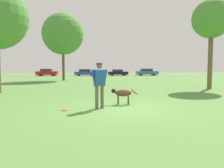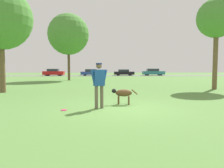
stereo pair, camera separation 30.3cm
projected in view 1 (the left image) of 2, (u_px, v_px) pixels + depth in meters
ground_plane at (125, 108)px, 8.35m from camera, size 120.00×120.00×0.00m
far_road_strip at (97, 76)px, 42.64m from camera, size 120.00×6.00×0.01m
person at (99, 82)px, 8.24m from camera, size 0.66×0.34×1.73m
dog at (122, 93)px, 9.20m from camera, size 1.10×0.40×0.66m
frisbee at (64, 110)px, 7.88m from camera, size 0.22×0.22×0.02m
tree_far_left at (63, 34)px, 26.17m from camera, size 4.95×4.95×8.07m
tree_near_right at (212, 20)px, 15.70m from camera, size 2.78×2.78×6.46m
parked_car_red at (47, 72)px, 41.53m from camera, size 3.98×1.83×1.33m
parked_car_blue at (85, 72)px, 42.00m from camera, size 4.15×1.86×1.27m
parked_car_black at (118, 72)px, 43.14m from camera, size 3.96×1.82×1.21m
parked_car_teal at (147, 72)px, 43.68m from camera, size 4.38×1.83×1.36m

